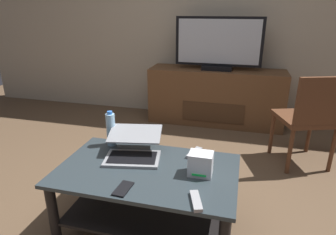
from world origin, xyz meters
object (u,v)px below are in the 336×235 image
(soundbar_remote, at_px, (194,153))
(cell_phone, at_px, (123,189))
(coffee_table, at_px, (148,188))
(tv_remote, at_px, (196,201))
(media_cabinet, at_px, (215,97))
(dining_chair, at_px, (310,116))
(laptop, at_px, (134,148))
(water_bottle_near, at_px, (111,129))
(television, at_px, (218,45))
(router_box, at_px, (201,164))

(soundbar_remote, bearing_deg, cell_phone, -104.65)
(coffee_table, xyz_separation_m, tv_remote, (0.34, -0.25, 0.15))
(media_cabinet, bearing_deg, dining_chair, -44.82)
(laptop, bearing_deg, soundbar_remote, 18.36)
(media_cabinet, xyz_separation_m, laptop, (-0.34, -1.88, 0.16))
(dining_chair, bearing_deg, coffee_table, -134.61)
(coffee_table, bearing_deg, cell_phone, -103.16)
(laptop, relative_size, soundbar_remote, 2.59)
(water_bottle_near, distance_m, cell_phone, 0.59)
(television, bearing_deg, router_box, -86.68)
(laptop, bearing_deg, television, 79.48)
(cell_phone, height_order, tv_remote, tv_remote)
(media_cabinet, distance_m, dining_chair, 1.27)
(cell_phone, relative_size, tv_remote, 0.88)
(laptop, bearing_deg, tv_remote, -38.64)
(router_box, bearing_deg, water_bottle_near, 160.81)
(router_box, bearing_deg, tv_remote, -85.65)
(soundbar_remote, bearing_deg, router_box, -55.58)
(router_box, bearing_deg, coffee_table, -176.58)
(water_bottle_near, bearing_deg, coffee_table, -35.82)
(water_bottle_near, bearing_deg, tv_remote, -36.18)
(water_bottle_near, bearing_deg, television, 72.12)
(media_cabinet, bearing_deg, cell_phone, -96.70)
(dining_chair, bearing_deg, router_box, -125.41)
(dining_chair, height_order, tv_remote, dining_chair)
(television, bearing_deg, tv_remote, -86.56)
(cell_phone, distance_m, soundbar_remote, 0.58)
(laptop, distance_m, router_box, 0.47)
(television, bearing_deg, water_bottle_near, -107.88)
(router_box, relative_size, cell_phone, 0.98)
(television, bearing_deg, cell_phone, -96.77)
(television, bearing_deg, coffee_table, -95.97)
(coffee_table, xyz_separation_m, cell_phone, (-0.06, -0.24, 0.14))
(laptop, height_order, router_box, laptop)
(coffee_table, relative_size, television, 1.09)
(dining_chair, distance_m, cell_phone, 1.79)
(router_box, xyz_separation_m, tv_remote, (0.02, -0.27, -0.06))
(laptop, xyz_separation_m, cell_phone, (0.08, -0.37, -0.05))
(water_bottle_near, relative_size, tv_remote, 1.58)
(media_cabinet, xyz_separation_m, soundbar_remote, (0.04, -1.75, 0.12))
(television, bearing_deg, soundbar_remote, -88.76)
(media_cabinet, relative_size, television, 1.62)
(tv_remote, relative_size, soundbar_remote, 1.00)
(router_box, distance_m, tv_remote, 0.28)
(media_cabinet, xyz_separation_m, water_bottle_near, (-0.56, -1.75, 0.23))
(dining_chair, distance_m, router_box, 1.35)
(laptop, distance_m, cell_phone, 0.38)
(coffee_table, height_order, dining_chair, dining_chair)
(dining_chair, bearing_deg, cell_phone, -130.46)
(tv_remote, height_order, soundbar_remote, same)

